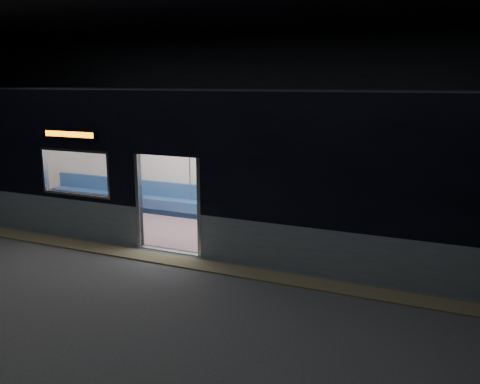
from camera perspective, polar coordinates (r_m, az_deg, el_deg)
The scene contains 7 objects.
station_floor at distance 10.10m, azimuth -11.02°, elevation -8.38°, with size 24.00×14.00×0.01m, color #47494C.
station_envelope at distance 9.47m, azimuth -11.95°, elevation 12.89°, with size 24.00×14.00×5.00m.
tactile_strip at distance 10.52m, azimuth -9.30°, elevation -7.34°, with size 22.80×0.50×0.03m, color #8C7F59.
metro_car at distance 11.75m, azimuth -4.29°, elevation 4.07°, with size 18.00×3.04×3.35m.
passenger at distance 11.58m, azimuth 19.78°, elevation -1.95°, with size 0.44×0.73×1.41m.
handbag at distance 11.38m, azimuth 19.84°, elevation -2.84°, with size 0.31×0.27×0.16m, color black.
transit_map at distance 12.63m, azimuth 1.83°, elevation 3.12°, with size 1.10×0.03×0.71m, color white.
Camera 1 is at (5.52, -7.69, 3.53)m, focal length 38.00 mm.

